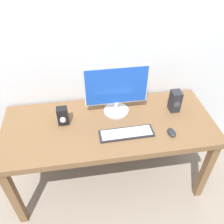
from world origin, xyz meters
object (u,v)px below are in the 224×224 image
(audio_controller, at_px, (63,116))
(monitor, at_px, (116,89))
(keyboard_primary, at_px, (126,133))
(desk, at_px, (109,131))
(mouse, at_px, (172,132))
(speaker_right, at_px, (175,101))

(audio_controller, bearing_deg, monitor, 11.49)
(keyboard_primary, height_order, audio_controller, audio_controller)
(monitor, bearing_deg, audio_controller, -168.51)
(desk, distance_m, monitor, 0.35)
(desk, relative_size, audio_controller, 11.04)
(monitor, distance_m, mouse, 0.55)
(desk, height_order, audio_controller, audio_controller)
(mouse, bearing_deg, keyboard_primary, 168.67)
(monitor, relative_size, keyboard_primary, 1.22)
(keyboard_primary, bearing_deg, monitor, 96.29)
(desk, relative_size, speaker_right, 9.15)
(monitor, relative_size, speaker_right, 2.77)
(keyboard_primary, distance_m, mouse, 0.34)
(mouse, height_order, speaker_right, speaker_right)
(keyboard_primary, bearing_deg, desk, 130.06)
(desk, xyz_separation_m, audio_controller, (-0.36, 0.06, 0.16))
(audio_controller, bearing_deg, keyboard_primary, -22.84)
(desk, height_order, keyboard_primary, keyboard_primary)
(audio_controller, bearing_deg, mouse, -17.03)
(monitor, bearing_deg, speaker_right, -7.19)
(monitor, height_order, audio_controller, monitor)
(keyboard_primary, bearing_deg, audio_controller, 157.16)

